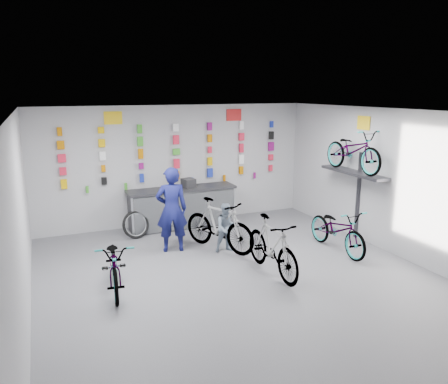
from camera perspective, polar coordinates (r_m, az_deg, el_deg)
name	(u,v)px	position (r m, az deg, el deg)	size (l,w,h in m)	color
floor	(243,282)	(7.99, 2.54, -11.70)	(8.00, 8.00, 0.00)	#515156
ceiling	(245,112)	(7.25, 2.79, 10.34)	(8.00, 8.00, 0.00)	white
wall_back	(176,165)	(11.14, -6.31, 3.51)	(7.00, 7.00, 0.00)	#AEAEB0
wall_front	(439,304)	(4.45, 26.23, -13.00)	(7.00, 7.00, 0.00)	#AEAEB0
wall_left	(20,226)	(6.79, -25.10, -3.99)	(8.00, 8.00, 0.00)	#AEAEB0
wall_right	(400,184)	(9.50, 22.05, 0.94)	(8.00, 8.00, 0.00)	#AEAEB0
counter	(182,208)	(10.93, -5.47, -2.10)	(2.70, 0.66, 1.00)	black
merch_wall	(176,154)	(11.02, -6.32, 4.95)	(5.57, 0.08, 1.55)	#E3AD01
wall_bracket	(354,176)	(10.26, 16.65, 2.00)	(0.39, 1.90, 2.00)	#333338
sign_left	(113,118)	(10.65, -14.29, 9.36)	(0.42, 0.02, 0.30)	yellow
sign_right	(234,115)	(11.54, 1.30, 10.03)	(0.42, 0.02, 0.30)	red
sign_side	(364,123)	(10.20, 17.76, 8.60)	(0.02, 0.40, 0.30)	yellow
bike_left	(115,264)	(7.76, -14.06, -9.13)	(0.61, 1.76, 0.93)	gray
bike_center	(272,246)	(8.16, 6.31, -7.08)	(0.51, 1.81, 1.09)	gray
bike_right	(337,229)	(9.58, 14.61, -4.73)	(0.64, 1.83, 0.96)	gray
bike_service	(219,225)	(9.32, -0.66, -4.30)	(0.52, 1.85, 1.11)	gray
bike_wall	(353,150)	(10.12, 16.53, 5.24)	(0.63, 1.80, 0.95)	gray
clerk	(172,210)	(9.23, -6.85, -2.30)	(0.66, 0.43, 1.82)	#11144E
customer	(227,228)	(9.22, 0.38, -4.70)	(0.51, 0.40, 1.05)	slate
spare_wheel	(136,225)	(10.33, -11.45, -4.20)	(0.70, 0.41, 0.65)	black
register	(188,183)	(10.84, -4.67, 1.19)	(0.28, 0.30, 0.22)	black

